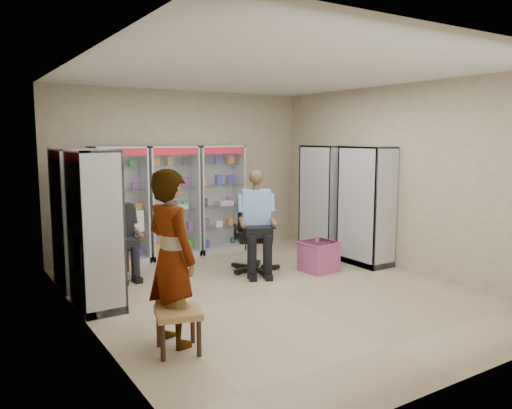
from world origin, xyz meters
TOP-DOWN VIEW (x-y plane):
  - floor at (0.00, 0.00)m, footprint 6.00×6.00m
  - room_shell at (0.00, 0.00)m, footprint 5.02×6.02m
  - cabinet_back_left at (-1.30, 2.73)m, footprint 0.90×0.50m
  - cabinet_back_mid at (-0.35, 2.73)m, footprint 0.90×0.50m
  - cabinet_back_right at (0.60, 2.73)m, footprint 0.90×0.50m
  - cabinet_right_far at (2.23, 1.60)m, footprint 0.90×0.50m
  - cabinet_right_near at (2.23, 0.50)m, footprint 0.90×0.50m
  - cabinet_left_far at (-2.23, 1.80)m, footprint 0.90×0.50m
  - cabinet_left_near at (-2.23, 0.70)m, footprint 0.90×0.50m
  - wooden_chair at (-1.55, 2.00)m, footprint 0.42×0.42m
  - seated_customer at (-1.55, 1.95)m, footprint 0.44×0.60m
  - office_chair at (0.39, 1.13)m, footprint 0.87×0.87m
  - seated_shopkeeper at (0.39, 1.08)m, footprint 0.75×0.85m
  - pink_trunk at (1.25, 0.54)m, footprint 0.53×0.51m
  - tea_glass at (1.23, 0.57)m, footprint 0.07×0.07m
  - woven_stool_a at (1.51, 0.69)m, footprint 0.50×0.50m
  - woven_stool_b at (-1.90, -1.09)m, footprint 0.54×0.54m
  - standing_man at (-1.86, -0.86)m, footprint 0.58×0.75m

SIDE VIEW (x-z plane):
  - floor at x=0.00m, z-range 0.00..0.00m
  - woven_stool_a at x=1.51m, z-range 0.00..0.39m
  - woven_stool_b at x=-1.90m, z-range 0.00..0.44m
  - pink_trunk at x=1.25m, z-range 0.00..0.49m
  - wooden_chair at x=-1.55m, z-range 0.00..0.94m
  - tea_glass at x=1.23m, z-range 0.49..0.58m
  - office_chair at x=0.39m, z-range 0.00..1.21m
  - seated_customer at x=-1.55m, z-range 0.00..1.34m
  - seated_shopkeeper at x=0.39m, z-range 0.00..1.54m
  - standing_man at x=-1.86m, z-range 0.00..1.84m
  - cabinet_back_left at x=-1.30m, z-range 0.00..2.00m
  - cabinet_back_mid at x=-0.35m, z-range 0.00..2.00m
  - cabinet_back_right at x=0.60m, z-range 0.00..2.00m
  - cabinet_right_far at x=2.23m, z-range 0.00..2.00m
  - cabinet_right_near at x=2.23m, z-range 0.00..2.00m
  - cabinet_left_far at x=-2.23m, z-range 0.00..2.00m
  - cabinet_left_near at x=-2.23m, z-range 0.00..2.00m
  - room_shell at x=0.00m, z-range 0.46..3.47m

